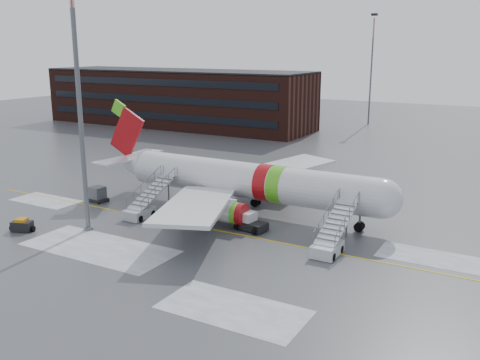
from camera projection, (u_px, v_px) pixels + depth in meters
The scene contains 10 objects.
ground at pixel (217, 226), 52.47m from camera, with size 260.00×260.00×0.00m, color #494C4F.
airliner at pixel (242, 180), 56.54m from camera, with size 35.03×32.97×11.18m.
airstair_fwd at pixel (330, 240), 45.65m from camera, with size 2.05×7.70×3.48m.
airstair_aft at pixel (144, 206), 55.40m from camera, with size 2.05×7.70×3.48m.
pushback_tug at pixel (250, 222), 51.33m from camera, with size 3.26×2.64×1.74m.
uld_container at pixel (97, 195), 60.73m from camera, with size 2.24×1.70×1.74m.
baggage_tractor at pixel (22, 226), 51.03m from camera, with size 2.56×1.72×1.26m.
light_mast_near at pixel (78, 90), 48.25m from camera, with size 1.20×1.20×25.83m.
terminal_building at pixel (176, 97), 118.92m from camera, with size 62.00×16.11×12.30m.
light_mast_far_n at pixel (372, 62), 118.77m from camera, with size 1.20×1.20×24.25m.
Camera 1 is at (26.51, -42.22, 17.13)m, focal length 40.00 mm.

